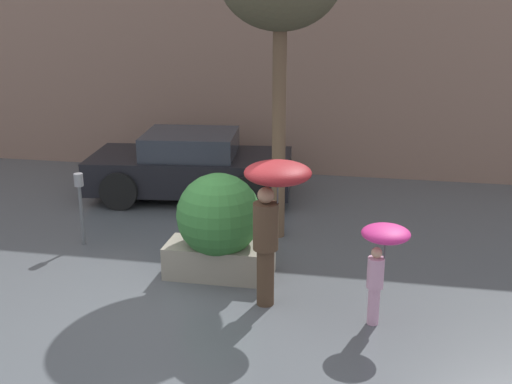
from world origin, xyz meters
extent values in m
plane|color=#51565B|center=(0.00, 0.00, 0.00)|extent=(40.00, 40.00, 0.00)
cube|color=#8C6B5B|center=(0.00, 6.50, 3.00)|extent=(18.00, 0.30, 6.00)
cube|color=gray|center=(0.51, 0.92, 0.23)|extent=(1.50, 0.66, 0.47)
sphere|color=#337033|center=(0.51, 0.92, 0.90)|extent=(1.17, 1.17, 1.17)
cylinder|color=#473323|center=(1.30, 0.19, 0.38)|extent=(0.22, 0.22, 0.76)
cylinder|color=#473323|center=(1.30, 0.19, 1.06)|extent=(0.32, 0.32, 0.60)
sphere|color=#997056|center=(1.30, 0.19, 1.47)|extent=(0.21, 0.21, 0.21)
cylinder|color=#4C4C51|center=(1.44, 0.22, 1.42)|extent=(0.02, 0.02, 0.66)
ellipsoid|color=maroon|center=(1.44, 0.22, 1.75)|extent=(0.82, 0.82, 0.26)
cylinder|color=#D199B7|center=(2.66, -0.06, 0.24)|extent=(0.14, 0.14, 0.48)
cylinder|color=#D199B7|center=(2.66, -0.06, 0.67)|extent=(0.20, 0.20, 0.38)
sphere|color=tan|center=(2.66, -0.06, 0.93)|extent=(0.13, 0.13, 0.13)
cylinder|color=#4C4C51|center=(2.75, -0.06, 0.93)|extent=(0.02, 0.02, 0.48)
ellipsoid|color=#E02D84|center=(2.75, -0.06, 1.17)|extent=(0.57, 0.57, 0.18)
cube|color=black|center=(-0.90, 4.36, 0.51)|extent=(3.98, 2.13, 0.64)
cube|color=#2D333D|center=(-0.90, 4.36, 1.05)|extent=(1.87, 1.65, 0.44)
cylinder|color=black|center=(-1.99, 3.37, 0.35)|extent=(0.72, 0.29, 0.70)
cylinder|color=black|center=(-2.17, 5.10, 0.35)|extent=(0.72, 0.29, 0.70)
cylinder|color=black|center=(0.37, 3.62, 0.35)|extent=(0.72, 0.29, 0.70)
cylinder|color=black|center=(0.18, 5.35, 0.35)|extent=(0.72, 0.29, 0.70)
cylinder|color=brown|center=(1.08, 2.59, 1.77)|extent=(0.22, 0.22, 3.54)
cylinder|color=#595B60|center=(-1.89, 1.64, 0.48)|extent=(0.05, 0.05, 0.97)
cylinder|color=gray|center=(-1.89, 1.64, 1.07)|extent=(0.14, 0.14, 0.20)
camera|label=1|loc=(2.59, -7.12, 3.86)|focal=45.00mm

